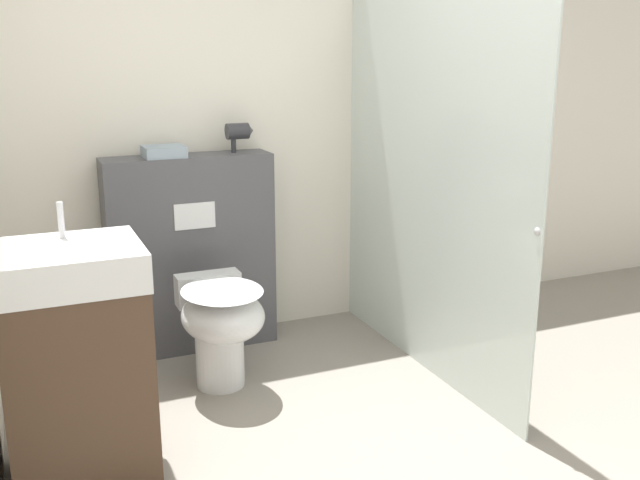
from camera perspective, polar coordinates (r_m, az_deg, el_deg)
name	(u,v)px	position (r m, az deg, el deg)	size (l,w,h in m)	color
wall_back	(245,121)	(4.16, -6.00, 9.49)	(8.00, 0.06, 2.50)	silver
partition_panel	(191,254)	(4.02, -10.26, -1.08)	(0.91, 0.25, 1.09)	#4C4C51
shower_glass	(427,187)	(3.65, 8.59, 4.21)	(0.04, 1.75, 1.94)	silver
toilet	(221,322)	(3.54, -7.95, -6.53)	(0.40, 0.56, 0.54)	white
sink_vanity	(77,365)	(2.90, -18.89, -9.47)	(0.53, 0.48, 1.08)	#473323
hair_drier	(239,132)	(3.98, -6.50, 8.59)	(0.15, 0.09, 0.16)	#2D2D33
folded_towel	(164,152)	(3.86, -12.38, 6.93)	(0.21, 0.19, 0.06)	#8C9EAD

